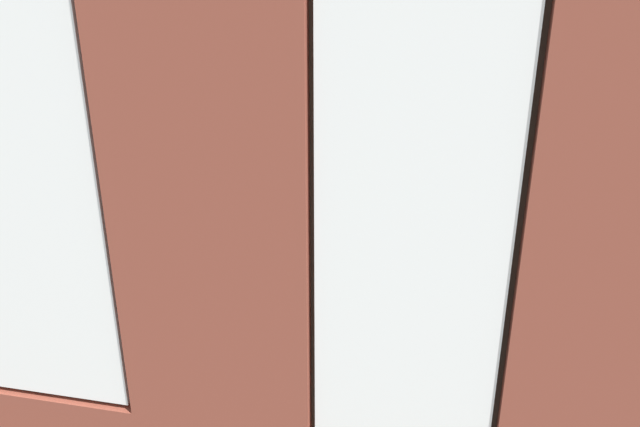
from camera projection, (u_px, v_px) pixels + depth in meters
name	position (u px, v px, depth m)	size (l,w,h in m)	color
ground_plane	(327.00, 293.00, 6.05)	(6.40, 6.29, 0.10)	brown
brick_wall_with_windows	(212.00, 265.00, 2.93)	(5.80, 0.30, 3.29)	brown
white_wall_right	(23.00, 112.00, 5.79)	(0.10, 5.29, 3.29)	silver
couch_by_window	(217.00, 392.00, 4.05)	(1.98, 0.87, 0.80)	black
couch_left	(581.00, 308.00, 5.04)	(0.88, 2.08, 0.80)	black
coffee_table	(342.00, 233.00, 6.28)	(1.46, 0.82, 0.45)	tan
cup_ceramic	(296.00, 225.00, 6.21)	(0.08, 0.08, 0.10)	#B23D38
candle_jar	(383.00, 222.00, 6.29)	(0.08, 0.08, 0.11)	#B7333D
table_plant_small	(342.00, 219.00, 6.22)	(0.13, 0.13, 0.20)	gray
remote_black	(350.00, 233.00, 6.12)	(0.05, 0.17, 0.02)	black
remote_gray	(326.00, 222.00, 6.38)	(0.05, 0.17, 0.02)	#59595B
media_console	(97.00, 232.00, 6.65)	(1.16, 0.42, 0.53)	black
tv_flatscreen	(89.00, 173.00, 6.40)	(1.08, 0.20, 0.78)	black
papasan_chair	(296.00, 172.00, 7.96)	(1.17, 1.17, 0.72)	olive
potted_plant_by_left_couch	(516.00, 228.00, 6.45)	(0.33, 0.33, 0.55)	brown
potted_plant_near_tv	(87.00, 245.00, 5.49)	(0.97, 0.97, 1.24)	beige
potted_plant_foreground_right	(187.00, 134.00, 8.03)	(1.15, 0.98, 1.55)	brown
potted_plant_corner_near_left	(559.00, 180.00, 7.31)	(0.88, 1.03, 1.30)	beige
potted_plant_between_couches	(447.00, 368.00, 3.67)	(0.84, 0.84, 1.51)	#47423D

